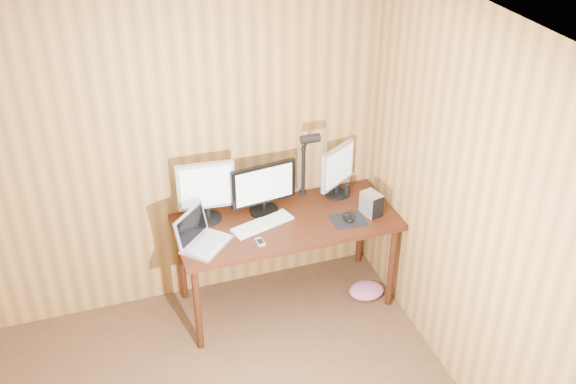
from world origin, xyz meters
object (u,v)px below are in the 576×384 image
monitor_center (264,188)px  mouse (349,218)px  phone (260,242)px  laptop (200,237)px  monitor_left (206,190)px  hard_drive (371,204)px  monitor_right (338,170)px  speaker (347,190)px  desk_lamp (307,155)px  keyboard (262,224)px  desk (283,229)px

monitor_center → mouse: bearing=-36.3°
phone → laptop: bearing=160.4°
monitor_left → hard_drive: monitor_left is taller
monitor_right → hard_drive: size_ratio=2.32×
monitor_right → mouse: bearing=-130.3°
monitor_center → hard_drive: 0.80m
monitor_left → monitor_right: size_ratio=1.12×
speaker → monitor_left: bearing=178.7°
monitor_center → hard_drive: (0.74, -0.28, -0.12)m
monitor_right → desk_lamp: (-0.24, 0.02, 0.16)m
keyboard → speaker: speaker is taller
monitor_left → monitor_right: (1.01, 0.02, -0.03)m
hard_drive → monitor_center: bearing=144.0°
monitor_left → mouse: bearing=-13.8°
monitor_right → phone: size_ratio=4.13×
desk → keyboard: keyboard is taller
monitor_left → keyboard: 0.47m
desk → phone: size_ratio=15.95×
desk_lamp → phone: bearing=-152.6°
desk → monitor_left: bearing=167.4°
monitor_left → mouse: size_ratio=4.05×
monitor_center → laptop: 0.60m
laptop → desk_lamp: 1.00m
monitor_right → hard_drive: 0.38m
monitor_center → speaker: 0.68m
phone → speaker: (0.80, 0.37, 0.05)m
monitor_right → keyboard: bearing=165.5°
monitor_center → mouse: monitor_center is taller
desk → mouse: (0.43, -0.22, 0.15)m
monitor_center → laptop: size_ratio=1.19×
desk → hard_drive: 0.68m
mouse → monitor_right: bearing=76.9°
monitor_left → desk_lamp: size_ratio=0.76×
desk → phone: bearing=-132.5°
laptop → keyboard: bearing=-34.9°
monitor_center → phone: monitor_center is taller
laptop → desk_lamp: desk_lamp is taller
monitor_center → desk: bearing=-44.3°
desk → mouse: size_ratio=13.98×
monitor_right → laptop: size_ratio=0.99×
laptop → mouse: bearing=-47.9°
desk → hard_drive: (0.62, -0.19, 0.21)m
monitor_left → phone: 0.54m
keyboard → hard_drive: bearing=-25.1°
keyboard → speaker: 0.75m
desk → laptop: (-0.65, -0.16, 0.18)m
desk → monitor_center: monitor_center is taller
laptop → speaker: size_ratio=3.84×
desk → mouse: 0.50m
monitor_right → monitor_center: bearing=152.1°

